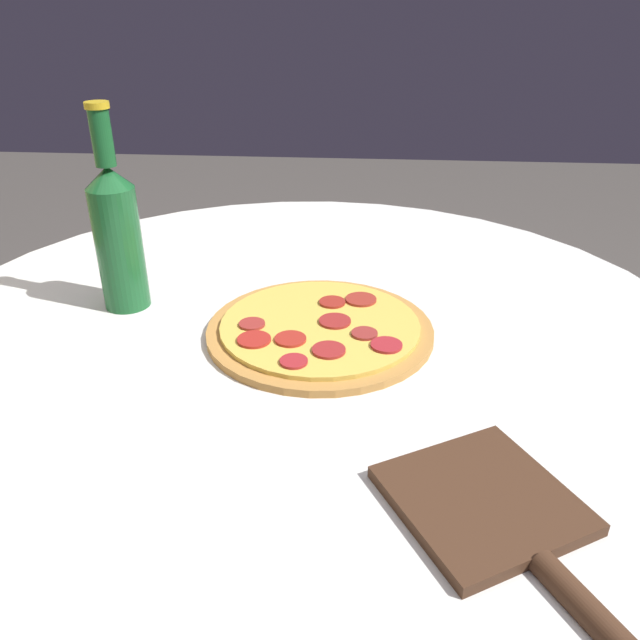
# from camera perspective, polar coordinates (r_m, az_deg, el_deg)

# --- Properties ---
(table) EXTENTS (1.07, 1.07, 0.73)m
(table) POSITION_cam_1_polar(r_m,az_deg,el_deg) (0.93, -1.19, -8.54)
(table) COLOR silver
(table) RESTS_ON ground_plane
(pizza) EXTENTS (0.29, 0.29, 0.02)m
(pizza) POSITION_cam_1_polar(r_m,az_deg,el_deg) (0.80, 0.00, -0.79)
(pizza) COLOR #B77F3D
(pizza) RESTS_ON table
(beer_bottle) EXTENTS (0.06, 0.06, 0.28)m
(beer_bottle) POSITION_cam_1_polar(r_m,az_deg,el_deg) (0.88, -18.06, 7.61)
(beer_bottle) COLOR #195628
(beer_bottle) RESTS_ON table
(pizza_paddle) EXTENTS (0.26, 0.20, 0.02)m
(pizza_paddle) POSITION_cam_1_polar(r_m,az_deg,el_deg) (0.56, 15.98, -16.93)
(pizza_paddle) COLOR #422819
(pizza_paddle) RESTS_ON table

